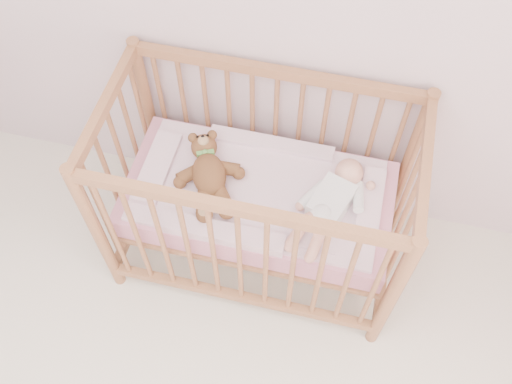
% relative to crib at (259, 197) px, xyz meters
% --- Properties ---
extents(crib, '(1.36, 0.76, 1.00)m').
position_rel_crib_xyz_m(crib, '(0.00, 0.00, 0.00)').
color(crib, '#A66E46').
rests_on(crib, floor).
extents(mattress, '(1.22, 0.62, 0.13)m').
position_rel_crib_xyz_m(mattress, '(0.00, 0.00, -0.01)').
color(mattress, pink).
rests_on(mattress, crib).
extents(blanket, '(1.10, 0.58, 0.06)m').
position_rel_crib_xyz_m(blanket, '(0.00, 0.00, 0.06)').
color(blanket, '#F8AAC6').
rests_on(blanket, mattress).
extents(baby, '(0.44, 0.63, 0.14)m').
position_rel_crib_xyz_m(baby, '(0.33, -0.02, 0.14)').
color(baby, white).
rests_on(baby, blanket).
extents(teddy_bear, '(0.50, 0.58, 0.13)m').
position_rel_crib_xyz_m(teddy_bear, '(-0.22, -0.02, 0.15)').
color(teddy_bear, brown).
rests_on(teddy_bear, blanket).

